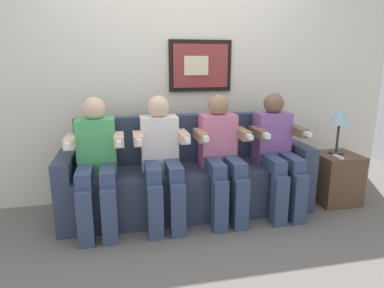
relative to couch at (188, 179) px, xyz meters
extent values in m
plane|color=#66605B|center=(0.00, -0.33, -0.31)|extent=(6.10, 6.10, 0.00)
cube|color=silver|center=(0.00, 0.44, 0.99)|extent=(4.69, 0.05, 2.60)
cube|color=black|center=(0.21, 0.40, 1.04)|extent=(0.63, 0.03, 0.50)
cube|color=maroon|center=(0.21, 0.38, 1.04)|extent=(0.55, 0.02, 0.42)
cube|color=beige|center=(0.16, 0.37, 1.04)|extent=(0.24, 0.02, 0.18)
cube|color=#333D56|center=(0.00, -0.04, -0.09)|extent=(2.01, 0.58, 0.45)
cube|color=#333D56|center=(0.00, 0.18, 0.36)|extent=(2.01, 0.14, 0.45)
cube|color=#333D56|center=(-1.08, -0.04, 0.00)|extent=(0.14, 0.58, 0.62)
cube|color=#333D56|center=(1.08, -0.04, 0.00)|extent=(0.14, 0.58, 0.62)
cube|color=#4CB266|center=(-0.80, -0.05, 0.38)|extent=(0.32, 0.20, 0.48)
sphere|color=beige|center=(-0.80, -0.05, 0.70)|extent=(0.19, 0.19, 0.19)
cube|color=#38476B|center=(-0.89, -0.25, 0.20)|extent=(0.12, 0.40, 0.12)
cube|color=#38476B|center=(-0.71, -0.25, 0.20)|extent=(0.12, 0.40, 0.12)
cube|color=#38476B|center=(-0.89, -0.45, -0.09)|extent=(0.12, 0.12, 0.45)
cube|color=#38476B|center=(-0.71, -0.45, -0.09)|extent=(0.12, 0.12, 0.45)
cube|color=beige|center=(-0.99, -0.17, 0.46)|extent=(0.08, 0.28, 0.08)
cube|color=beige|center=(-0.61, -0.17, 0.46)|extent=(0.08, 0.28, 0.08)
cube|color=white|center=(-0.61, -0.33, 0.47)|extent=(0.04, 0.13, 0.04)
cube|color=white|center=(-0.99, -0.33, 0.47)|extent=(0.04, 0.10, 0.04)
cube|color=white|center=(-0.27, -0.05, 0.38)|extent=(0.32, 0.20, 0.48)
sphere|color=beige|center=(-0.27, -0.05, 0.70)|extent=(0.19, 0.19, 0.19)
cube|color=#38476B|center=(-0.36, -0.25, 0.20)|extent=(0.12, 0.40, 0.12)
cube|color=#38476B|center=(-0.18, -0.25, 0.20)|extent=(0.12, 0.40, 0.12)
cube|color=#38476B|center=(-0.36, -0.45, -0.09)|extent=(0.12, 0.12, 0.45)
cube|color=#38476B|center=(-0.18, -0.45, -0.09)|extent=(0.12, 0.12, 0.45)
cube|color=beige|center=(-0.46, -0.17, 0.46)|extent=(0.08, 0.28, 0.08)
cube|color=beige|center=(-0.08, -0.17, 0.46)|extent=(0.08, 0.28, 0.08)
cube|color=white|center=(-0.08, -0.33, 0.47)|extent=(0.04, 0.13, 0.04)
cube|color=white|center=(-0.46, -0.33, 0.47)|extent=(0.04, 0.10, 0.04)
cube|color=pink|center=(0.27, -0.05, 0.38)|extent=(0.32, 0.20, 0.48)
sphere|color=#9E7556|center=(0.27, -0.05, 0.70)|extent=(0.19, 0.19, 0.19)
cube|color=#38476B|center=(0.18, -0.25, 0.20)|extent=(0.12, 0.40, 0.12)
cube|color=#38476B|center=(0.36, -0.25, 0.20)|extent=(0.12, 0.40, 0.12)
cube|color=#38476B|center=(0.18, -0.45, -0.09)|extent=(0.12, 0.12, 0.45)
cube|color=#38476B|center=(0.36, -0.45, -0.09)|extent=(0.12, 0.12, 0.45)
cube|color=#9E7556|center=(0.08, -0.17, 0.46)|extent=(0.08, 0.28, 0.08)
cube|color=#9E7556|center=(0.46, -0.17, 0.46)|extent=(0.08, 0.28, 0.08)
cube|color=white|center=(0.46, -0.33, 0.47)|extent=(0.04, 0.13, 0.04)
cube|color=white|center=(0.08, -0.33, 0.47)|extent=(0.04, 0.10, 0.04)
cube|color=#8C59A5|center=(0.80, -0.05, 0.38)|extent=(0.32, 0.20, 0.48)
sphere|color=brown|center=(0.80, -0.05, 0.70)|extent=(0.19, 0.19, 0.19)
cube|color=#38476B|center=(0.71, -0.25, 0.20)|extent=(0.12, 0.40, 0.12)
cube|color=#38476B|center=(0.89, -0.25, 0.20)|extent=(0.12, 0.40, 0.12)
cube|color=#38476B|center=(0.71, -0.45, -0.09)|extent=(0.12, 0.12, 0.45)
cube|color=#38476B|center=(0.89, -0.45, -0.09)|extent=(0.12, 0.12, 0.45)
cube|color=brown|center=(0.61, -0.17, 0.46)|extent=(0.08, 0.28, 0.08)
cube|color=brown|center=(0.99, -0.17, 0.46)|extent=(0.08, 0.28, 0.08)
cube|color=white|center=(0.99, -0.33, 0.47)|extent=(0.04, 0.13, 0.04)
cube|color=white|center=(0.61, -0.33, 0.47)|extent=(0.04, 0.10, 0.04)
cube|color=brown|center=(1.50, -0.11, -0.06)|extent=(0.40, 0.40, 0.50)
cylinder|color=#333338|center=(1.49, -0.08, 0.20)|extent=(0.14, 0.14, 0.02)
cylinder|color=#333338|center=(1.49, -0.08, 0.35)|extent=(0.02, 0.02, 0.28)
cone|color=#8CB2CC|center=(1.49, -0.08, 0.57)|extent=(0.22, 0.22, 0.16)
cube|color=white|center=(1.42, -0.22, 0.20)|extent=(0.04, 0.13, 0.02)
camera|label=1|loc=(-0.58, -2.89, 1.08)|focal=31.01mm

